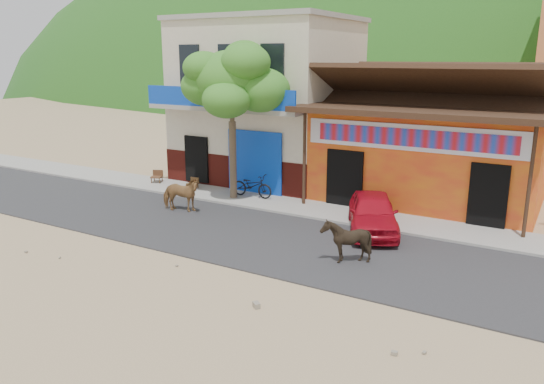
% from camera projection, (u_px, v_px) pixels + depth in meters
% --- Properties ---
extents(ground, '(120.00, 120.00, 0.00)m').
position_uv_depth(ground, '(254.00, 274.00, 13.87)').
color(ground, '#9E825B').
rests_on(ground, ground).
extents(road, '(60.00, 5.00, 0.04)m').
position_uv_depth(road, '(298.00, 245.00, 15.95)').
color(road, '#28282B').
rests_on(road, ground).
extents(sidewalk, '(60.00, 2.00, 0.12)m').
position_uv_depth(sidewalk, '(344.00, 215.00, 18.87)').
color(sidewalk, gray).
rests_on(sidewalk, ground).
extents(dance_club, '(8.00, 6.00, 3.60)m').
position_uv_depth(dance_club, '(432.00, 154.00, 20.80)').
color(dance_club, orange).
rests_on(dance_club, ground).
extents(cafe_building, '(7.00, 6.00, 7.00)m').
position_uv_depth(cafe_building, '(268.00, 102.00, 24.05)').
color(cafe_building, beige).
rests_on(cafe_building, ground).
extents(hillside, '(100.00, 40.00, 24.00)m').
position_uv_depth(hillside, '(538.00, 5.00, 69.37)').
color(hillside, '#194C14').
rests_on(hillside, ground).
extents(tree, '(3.00, 3.00, 6.00)m').
position_uv_depth(tree, '(232.00, 121.00, 20.19)').
color(tree, '#2D721E').
rests_on(tree, sidewalk).
extents(cow_tan, '(1.63, 1.07, 1.27)m').
position_uv_depth(cow_tan, '(180.00, 194.00, 19.18)').
color(cow_tan, olive).
rests_on(cow_tan, road).
extents(cow_dark, '(1.25, 1.14, 1.24)m').
position_uv_depth(cow_dark, '(346.00, 241.00, 14.43)').
color(cow_dark, black).
rests_on(cow_dark, road).
extents(red_car, '(2.85, 3.99, 1.26)m').
position_uv_depth(red_car, '(373.00, 213.00, 16.98)').
color(red_car, '#B30C1E').
rests_on(red_car, road).
extents(scooter, '(1.77, 0.65, 0.92)m').
position_uv_depth(scooter, '(252.00, 186.00, 20.89)').
color(scooter, black).
rests_on(scooter, sidewalk).
extents(cafe_chair_left, '(0.60, 0.60, 0.98)m').
position_uv_depth(cafe_chair_left, '(156.00, 171.00, 23.33)').
color(cafe_chair_left, '#4C2C19').
rests_on(cafe_chair_left, sidewalk).
extents(cafe_chair_right, '(0.42, 0.42, 0.84)m').
position_uv_depth(cafe_chair_right, '(192.00, 179.00, 22.24)').
color(cafe_chair_right, '#4C3119').
rests_on(cafe_chair_right, sidewalk).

